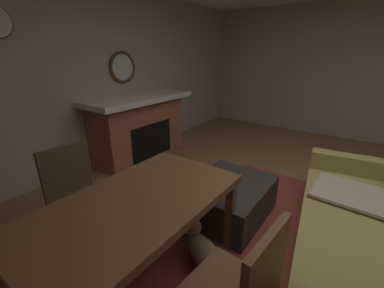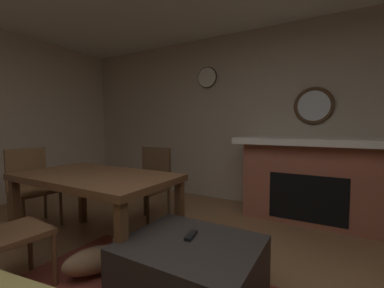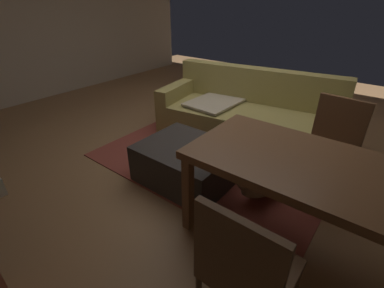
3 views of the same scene
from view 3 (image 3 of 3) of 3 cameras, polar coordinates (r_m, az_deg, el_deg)
name	(u,v)px [view 3 (image 3 of 3)]	position (r m, az deg, el deg)	size (l,w,h in m)	color
floor	(215,148)	(3.48, 4.94, -0.93)	(8.95, 8.95, 0.00)	olive
wall_left	(44,21)	(5.94, -28.71, 21.74)	(0.12, 6.64, 2.65)	#B7A893
area_rug	(218,155)	(3.32, 5.52, -2.37)	(2.60, 2.00, 0.01)	brown
couch	(248,116)	(3.71, 11.61, 5.79)	(2.38, 1.26, 0.87)	#9E8E4C
ottoman_coffee_table	(187,163)	(2.80, -1.03, -4.02)	(0.92, 0.76, 0.40)	#2D2826
tv_remote	(186,149)	(2.63, -1.32, -1.00)	(0.05, 0.16, 0.02)	black
dining_table	(304,171)	(2.02, 22.49, -5.29)	(1.56, 0.87, 0.74)	brown
dining_chair_south	(244,268)	(1.50, 10.94, -24.22)	(0.45, 0.45, 0.93)	#513823
dining_chair_north	(331,143)	(2.80, 27.21, 0.15)	(0.47, 0.47, 0.93)	brown
small_dog	(260,185)	(2.63, 14.17, -8.38)	(0.40, 0.52, 0.29)	#8C6B4C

